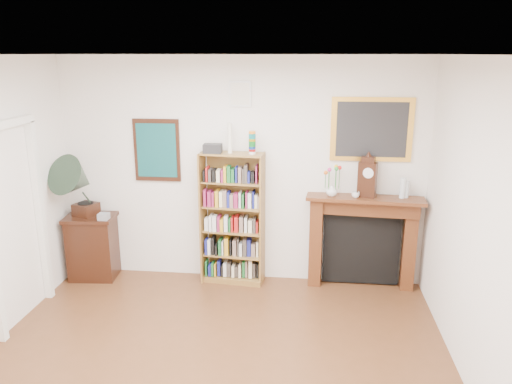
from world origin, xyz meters
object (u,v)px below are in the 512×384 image
cd_stack (104,216)px  mantel_clock (367,178)px  fireplace (362,233)px  bookshelf (232,212)px  gramophone (78,182)px  teacup (356,195)px  bottle_left (403,188)px  bottle_right (406,189)px  side_cabinet (93,247)px  flower_vase (332,190)px

cd_stack → mantel_clock: mantel_clock is taller
fireplace → bookshelf: bearing=-173.4°
gramophone → teacup: (3.34, 0.15, -0.10)m
fireplace → bottle_left: 0.74m
bookshelf → bottle_right: bookshelf is taller
side_cabinet → cd_stack: (0.23, -0.12, 0.46)m
gramophone → bottle_left: bearing=22.6°
mantel_clock → bottle_left: size_ratio=2.02×
bookshelf → cd_stack: (-1.57, -0.20, -0.05)m
teacup → fireplace: bearing=40.9°
gramophone → mantel_clock: gramophone is taller
fireplace → mantel_clock: bearing=-73.2°
fireplace → cd_stack: fireplace is taller
flower_vase → bottle_right: 0.87m
bookshelf → teacup: bookshelf is taller
bookshelf → mantel_clock: 1.68m
bottle_left → side_cabinet: bearing=-178.6°
side_cabinet → teacup: bearing=-4.3°
fireplace → flower_vase: 0.68m
bookshelf → bottle_left: size_ratio=7.98×
side_cabinet → bottle_right: size_ratio=4.17×
bottle_right → bookshelf: bearing=-179.3°
mantel_clock → flower_vase: bearing=-159.7°
gramophone → flower_vase: gramophone is taller
flower_vase → bottle_right: size_ratio=0.71×
gramophone → bottle_right: gramophone is taller
gramophone → cd_stack: (0.29, -0.00, -0.43)m
mantel_clock → teacup: (-0.13, -0.05, -0.20)m
flower_vase → cd_stack: bearing=-176.0°
bookshelf → teacup: (1.48, -0.05, 0.28)m
mantel_clock → teacup: bearing=-139.6°
side_cabinet → flower_vase: 3.12m
fireplace → bottle_left: (0.43, -0.05, 0.60)m
bookshelf → bottle_left: 2.06m
side_cabinet → gramophone: gramophone is taller
bottle_right → side_cabinet: bearing=-178.4°
bookshelf → teacup: size_ratio=20.75×
bookshelf → side_cabinet: bookshelf is taller
gramophone → bottle_right: bearing=22.8°
flower_vase → bottle_left: bottle_left is taller
side_cabinet → mantel_clock: (3.41, 0.09, 0.98)m
gramophone → flower_vase: (3.06, 0.19, -0.06)m
bottle_right → flower_vase: bearing=-178.0°
mantel_clock → gramophone: bearing=-157.7°
bottle_right → teacup: bearing=-173.1°
side_cabinet → mantel_clock: bearing=-3.5°
mantel_clock → bottle_right: 0.48m
cd_stack → teacup: bearing=2.9°
fireplace → side_cabinet: bearing=-173.0°
side_cabinet → cd_stack: 0.52m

